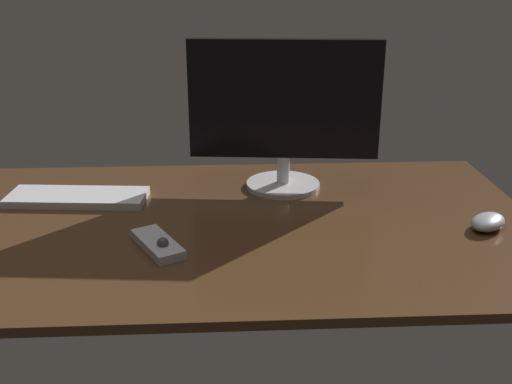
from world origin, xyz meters
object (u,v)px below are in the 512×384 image
at_px(keyboard, 77,197).
at_px(computer_mouse, 488,222).
at_px(media_remote, 158,244).
at_px(monitor, 284,110).

xyz_separation_m(keyboard, computer_mouse, (0.97, -0.22, 0.01)).
xyz_separation_m(keyboard, media_remote, (0.23, -0.29, 0.00)).
distance_m(monitor, computer_mouse, 0.56).
height_order(keyboard, media_remote, media_remote).
distance_m(monitor, media_remote, 0.51).
height_order(computer_mouse, media_remote, media_remote).
bearing_deg(monitor, computer_mouse, -27.98).
distance_m(keyboard, computer_mouse, 0.99).
distance_m(monitor, keyboard, 0.57).
bearing_deg(computer_mouse, media_remote, 140.35).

